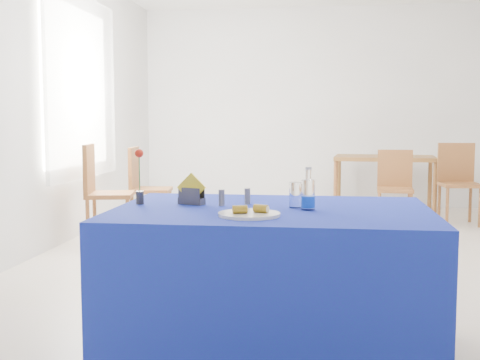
% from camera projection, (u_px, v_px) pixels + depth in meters
% --- Properties ---
extents(floor, '(7.00, 7.00, 0.00)m').
position_uv_depth(floor, '(318.00, 261.00, 5.18)').
color(floor, beige).
rests_on(floor, ground).
extents(room_shell, '(7.00, 7.00, 7.00)m').
position_uv_depth(room_shell, '(320.00, 56.00, 5.01)').
color(room_shell, silver).
rests_on(room_shell, ground).
extents(window_pane, '(0.04, 1.50, 1.60)m').
position_uv_depth(window_pane, '(77.00, 87.00, 6.14)').
color(window_pane, white).
rests_on(window_pane, room_shell).
extents(curtain, '(0.04, 1.75, 1.85)m').
position_uv_depth(curtain, '(83.00, 87.00, 6.14)').
color(curtain, white).
rests_on(curtain, room_shell).
extents(plate, '(0.29, 0.29, 0.01)m').
position_uv_depth(plate, '(249.00, 214.00, 2.81)').
color(plate, silver).
rests_on(plate, blue_table).
extents(drinking_glass, '(0.07, 0.07, 0.13)m').
position_uv_depth(drinking_glass, '(296.00, 195.00, 3.07)').
color(drinking_glass, white).
rests_on(drinking_glass, blue_table).
extents(salt_shaker, '(0.03, 0.03, 0.08)m').
position_uv_depth(salt_shaker, '(247.00, 196.00, 3.21)').
color(salt_shaker, slate).
rests_on(salt_shaker, blue_table).
extents(pepper_shaker, '(0.03, 0.03, 0.08)m').
position_uv_depth(pepper_shaker, '(222.00, 198.00, 3.14)').
color(pepper_shaker, slate).
rests_on(pepper_shaker, blue_table).
extents(blue_table, '(1.60, 1.10, 0.76)m').
position_uv_depth(blue_table, '(271.00, 281.00, 3.10)').
color(blue_table, '#102F96').
rests_on(blue_table, floor).
extents(water_bottle, '(0.07, 0.07, 0.21)m').
position_uv_depth(water_bottle, '(308.00, 196.00, 3.00)').
color(water_bottle, white).
rests_on(water_bottle, blue_table).
extents(napkin_holder, '(0.16, 0.11, 0.17)m').
position_uv_depth(napkin_holder, '(192.00, 195.00, 3.20)').
color(napkin_holder, '#3B3B40').
rests_on(napkin_holder, blue_table).
extents(rose_vase, '(0.05, 0.05, 0.29)m').
position_uv_depth(rose_vase, '(140.00, 178.00, 3.20)').
color(rose_vase, '#222227').
rests_on(rose_vase, blue_table).
extents(oak_table, '(1.33, 0.92, 0.76)m').
position_uv_depth(oak_table, '(385.00, 162.00, 7.77)').
color(oak_table, brown).
rests_on(oak_table, floor).
extents(chair_bg_left, '(0.42, 0.42, 0.88)m').
position_uv_depth(chair_bg_left, '(395.00, 183.00, 6.83)').
color(chair_bg_left, '#95592B').
rests_on(chair_bg_left, floor).
extents(chair_bg_right, '(0.45, 0.45, 0.95)m').
position_uv_depth(chair_bg_right, '(458.00, 177.00, 7.05)').
color(chair_bg_right, '#95592B').
rests_on(chair_bg_right, floor).
extents(chair_win_a, '(0.52, 0.52, 0.98)m').
position_uv_depth(chair_win_a, '(101.00, 187.00, 5.86)').
color(chair_win_a, '#95592B').
rests_on(chair_win_a, floor).
extents(chair_win_b, '(0.45, 0.45, 0.92)m').
position_uv_depth(chair_win_b, '(144.00, 183.00, 6.53)').
color(chair_win_b, '#95592B').
rests_on(chair_win_b, floor).
extents(banana_pieces, '(0.17, 0.10, 0.04)m').
position_uv_depth(banana_pieces, '(251.00, 209.00, 2.79)').
color(banana_pieces, gold).
rests_on(banana_pieces, plate).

